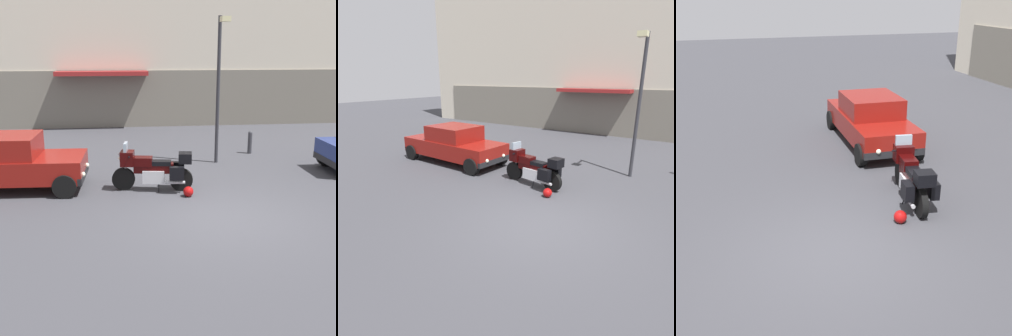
{
  "view_description": "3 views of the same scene",
  "coord_description": "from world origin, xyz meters",
  "views": [
    {
      "loc": [
        -2.48,
        -9.32,
        3.86
      ],
      "look_at": [
        -1.26,
        0.98,
        1.0
      ],
      "focal_mm": 46.57,
      "sensor_mm": 36.0,
      "label": 1
    },
    {
      "loc": [
        3.14,
        -5.9,
        3.48
      ],
      "look_at": [
        -1.3,
        0.42,
        1.11
      ],
      "focal_mm": 31.79,
      "sensor_mm": 36.0,
      "label": 2
    },
    {
      "loc": [
        6.61,
        -1.87,
        4.54
      ],
      "look_at": [
        -1.31,
        0.62,
        1.11
      ],
      "focal_mm": 46.02,
      "sensor_mm": 36.0,
      "label": 3
    }
  ],
  "objects": [
    {
      "name": "motorcycle",
      "position": [
        -1.5,
        2.29,
        0.62
      ],
      "size": [
        2.25,
        0.92,
        1.36
      ],
      "rotation": [
        0.0,
        0.0,
        2.99
      ],
      "color": "black",
      "rests_on": "ground"
    },
    {
      "name": "ground_plane",
      "position": [
        0.0,
        0.0,
        0.0
      ],
      "size": [
        80.0,
        80.0,
        0.0
      ],
      "primitive_type": "plane",
      "color": "#38383D"
    },
    {
      "name": "helmet",
      "position": [
        -0.63,
        1.65,
        0.14
      ],
      "size": [
        0.28,
        0.28,
        0.28
      ],
      "primitive_type": "sphere",
      "color": "#990C0C",
      "rests_on": "ground"
    },
    {
      "name": "car_sedan_far",
      "position": [
        -5.65,
        2.85,
        0.78
      ],
      "size": [
        4.64,
        2.1,
        1.56
      ],
      "rotation": [
        0.0,
        0.0,
        -0.05
      ],
      "color": "maroon",
      "rests_on": "ground"
    }
  ]
}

